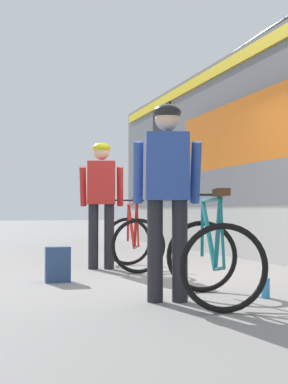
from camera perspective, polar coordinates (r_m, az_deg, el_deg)
The scene contains 7 objects.
ground_plane at distance 6.14m, azimuth 6.13°, elevation -9.71°, with size 80.00×80.00×0.00m, color gray.
cyclist_near_in_blue at distance 4.46m, azimuth 2.68°, elevation 1.04°, with size 0.66×0.43×1.76m.
cyclist_far_in_red at distance 6.99m, azimuth -4.89°, elevation -0.14°, with size 0.66×0.43×1.76m.
bicycle_near_teal at distance 4.51m, azimuth 7.77°, elevation -7.28°, with size 0.98×1.23×0.99m.
bicycle_far_red at distance 6.96m, azimuth -1.29°, elevation -5.51°, with size 0.88×1.18×0.99m.
backpack_on_platform at distance 5.79m, azimuth -9.83°, elevation -8.15°, with size 0.28×0.18×0.40m, color navy.
water_bottle_near_the_bikes at distance 4.83m, azimuth 13.72°, elevation -10.60°, with size 0.08×0.08×0.18m, color #338CCC.
Camera 1 is at (-2.63, -5.49, 0.80)m, focal length 46.67 mm.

